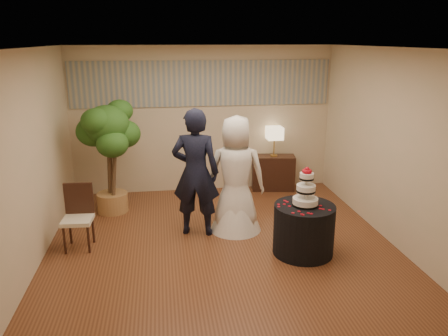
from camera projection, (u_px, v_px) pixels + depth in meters
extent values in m
cube|color=brown|center=(221.00, 244.00, 6.44)|extent=(5.00, 5.00, 0.00)
cube|color=white|center=(221.00, 48.00, 5.64)|extent=(5.00, 5.00, 0.00)
cube|color=beige|center=(203.00, 120.00, 8.41)|extent=(5.00, 0.06, 2.80)
cube|color=beige|center=(262.00, 226.00, 3.67)|extent=(5.00, 0.06, 2.80)
cube|color=beige|center=(32.00, 159.00, 5.69)|extent=(0.06, 5.00, 2.80)
cube|color=beige|center=(390.00, 146.00, 6.39)|extent=(0.06, 5.00, 2.80)
cube|color=gray|center=(203.00, 84.00, 8.19)|extent=(4.90, 0.02, 0.85)
imported|color=black|center=(196.00, 173.00, 6.55)|extent=(0.80, 0.62, 1.96)
imported|color=white|center=(236.00, 174.00, 6.68)|extent=(1.02, 0.95, 1.82)
cylinder|color=black|center=(304.00, 229.00, 6.08)|extent=(1.00, 1.00, 0.71)
cube|color=black|center=(273.00, 173.00, 8.69)|extent=(0.88, 0.49, 0.69)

